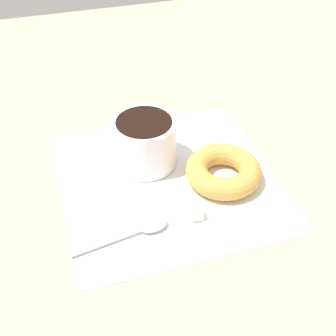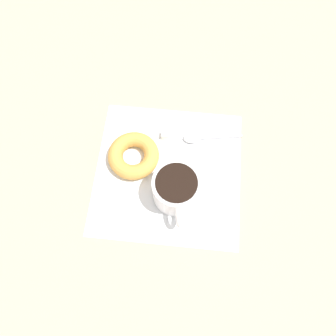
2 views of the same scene
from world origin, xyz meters
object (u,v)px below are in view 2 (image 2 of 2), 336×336
at_px(coffee_cup, 176,189).
at_px(sugar_cube, 166,135).
at_px(donut, 134,156).
at_px(spoon, 200,138).

height_order(coffee_cup, sugar_cube, coffee_cup).
distance_m(donut, spoon, 0.14).
height_order(coffee_cup, spoon, coffee_cup).
distance_m(spoon, sugar_cube, 0.07).
xyz_separation_m(donut, spoon, (-0.06, 0.13, -0.01)).
relative_size(donut, sugar_cube, 6.57).
xyz_separation_m(spoon, sugar_cube, (0.00, -0.07, 0.00)).
height_order(spoon, sugar_cube, sugar_cube).
distance_m(donut, sugar_cube, 0.08).
xyz_separation_m(donut, sugar_cube, (-0.06, 0.06, -0.01)).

